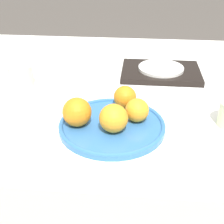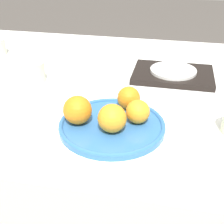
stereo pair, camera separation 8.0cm
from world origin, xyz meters
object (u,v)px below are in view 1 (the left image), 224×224
Objects in this scene: serving_tray at (161,72)px; side_plate at (161,68)px; orange_1 at (114,118)px; fruit_platter at (112,125)px; cup_0 at (21,76)px; orange_2 at (137,110)px; orange_3 at (77,112)px; orange_0 at (125,97)px.

side_plate is (0.00, 0.00, 0.02)m from serving_tray.
serving_tray is (0.14, 0.41, -0.04)m from orange_1.
fruit_platter is 0.41m from cup_0.
orange_3 is at bearing -167.06° from orange_2.
serving_tray is at bearing 16.46° from cup_0.
fruit_platter is at bearing -110.57° from serving_tray.
fruit_platter is 0.40m from side_plate.
serving_tray is (0.08, 0.35, -0.04)m from orange_2.
side_plate is at bearing 0.00° from serving_tray.
fruit_platter is 4.33× the size of orange_0.
fruit_platter is 0.99× the size of serving_tray.
orange_0 reaches higher than fruit_platter.
cup_0 reaches higher than side_plate.
orange_0 reaches higher than cup_0.
serving_tray is at bearing 71.71° from orange_1.
orange_3 reaches higher than side_plate.
orange_3 is (-0.10, 0.02, 0.00)m from orange_1.
fruit_platter is at bearing 6.89° from orange_3.
serving_tray is at bearing 68.02° from orange_0.
fruit_platter is 0.05m from orange_1.
fruit_platter is 3.49× the size of cup_0.
orange_2 is at bearing 20.92° from fruit_platter.
orange_0 is at bearing -111.98° from serving_tray.
cup_0 is at bearing 141.24° from orange_1.
side_plate is at bearing 69.43° from fruit_platter.
cup_0 is at bearing 158.01° from orange_0.
orange_2 is 0.39× the size of side_plate.
orange_3 is 0.45m from side_plate.
side_plate is at bearing 16.46° from cup_0.
cup_0 is (-0.33, 0.24, 0.02)m from fruit_platter.
orange_3 reaches higher than serving_tray.
orange_2 is at bearing -63.01° from orange_0.
orange_1 is at bearing -38.76° from cup_0.
orange_0 is at bearing -111.98° from side_plate.
orange_0 is at bearing 42.18° from orange_3.
orange_1 reaches higher than serving_tray.
cup_0 is at bearing 144.00° from fruit_platter.
side_plate is (0.14, 0.38, 0.01)m from fruit_platter.
orange_0 is 0.38m from cup_0.
serving_tray is (0.14, 0.38, -0.00)m from fruit_platter.
orange_1 is 0.10m from orange_3.
orange_1 is 0.91× the size of cup_0.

